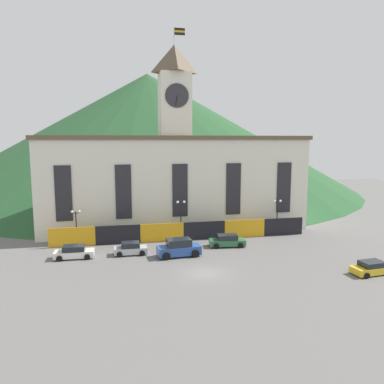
% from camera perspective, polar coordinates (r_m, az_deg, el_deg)
% --- Properties ---
extents(ground_plane, '(160.00, 160.00, 0.00)m').
position_cam_1_polar(ground_plane, '(39.59, 2.08, -12.27)').
color(ground_plane, '#605E5B').
extents(civic_building, '(40.13, 9.59, 29.87)m').
position_cam_1_polar(civic_building, '(57.37, -2.60, 2.18)').
color(civic_building, silver).
rests_on(civic_building, ground).
extents(banner_fence, '(35.13, 0.12, 2.50)m').
position_cam_1_polar(banner_fence, '(51.40, -1.30, -6.04)').
color(banner_fence, gold).
rests_on(banner_fence, ground).
extents(hillside_backdrop, '(111.73, 111.73, 31.45)m').
position_cam_1_polar(hillside_backdrop, '(105.77, -6.74, 9.04)').
color(hillside_backdrop, '#234C28').
rests_on(hillside_backdrop, ground).
extents(street_lamp_center, '(1.26, 0.36, 4.52)m').
position_cam_1_polar(street_lamp_center, '(51.60, -17.26, -3.98)').
color(street_lamp_center, black).
rests_on(street_lamp_center, ground).
extents(street_lamp_left, '(1.26, 0.36, 5.33)m').
position_cam_1_polar(street_lamp_left, '(51.91, -1.71, -2.96)').
color(street_lamp_left, black).
rests_on(street_lamp_left, ground).
extents(street_lamp_far_left, '(1.26, 0.36, 5.00)m').
position_cam_1_polar(street_lamp_far_left, '(56.10, 12.86, -2.55)').
color(street_lamp_far_left, black).
rests_on(street_lamp_far_left, ground).
extents(car_silver_hatch, '(3.92, 2.04, 1.50)m').
position_cam_1_polar(car_silver_hatch, '(46.06, -9.34, -8.53)').
color(car_silver_hatch, '#B7B7BC').
rests_on(car_silver_hatch, ground).
extents(car_blue_van, '(5.25, 2.72, 2.10)m').
position_cam_1_polar(car_blue_van, '(44.75, -2.02, -8.56)').
color(car_blue_van, '#284C99').
rests_on(car_blue_van, ground).
extents(car_green_wagon, '(4.76, 2.52, 1.55)m').
position_cam_1_polar(car_green_wagon, '(48.99, 5.39, -7.42)').
color(car_green_wagon, '#2D663D').
rests_on(car_green_wagon, ground).
extents(car_yellow_coupe, '(4.35, 2.45, 1.35)m').
position_cam_1_polar(car_yellow_coupe, '(43.35, 25.70, -10.39)').
color(car_yellow_coupe, yellow).
rests_on(car_yellow_coupe, ground).
extents(car_white_taxi, '(4.51, 2.15, 1.50)m').
position_cam_1_polar(car_white_taxi, '(46.19, -17.52, -8.76)').
color(car_white_taxi, white).
rests_on(car_white_taxi, ground).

